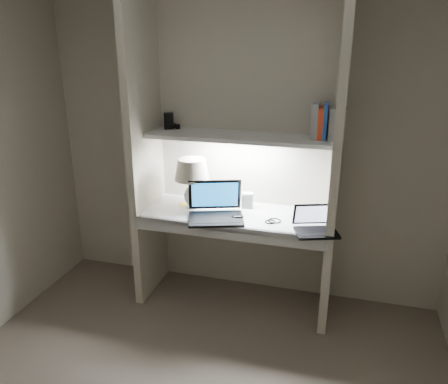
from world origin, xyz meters
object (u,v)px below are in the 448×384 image
(table_lamp, at_px, (192,175))
(book_row, at_px, (328,122))
(laptop_main, at_px, (215,210))
(laptop_netbook, at_px, (315,226))
(speaker, at_px, (248,200))

(table_lamp, relative_size, book_row, 1.57)
(laptop_main, height_order, laptop_netbook, laptop_main)
(table_lamp, height_order, speaker, table_lamp)
(laptop_netbook, height_order, speaker, laptop_netbook)
(table_lamp, distance_m, book_row, 1.10)
(table_lamp, height_order, book_row, book_row)
(speaker, height_order, book_row, book_row)
(laptop_main, bearing_deg, book_row, -0.77)
(table_lamp, height_order, laptop_netbook, table_lamp)
(laptop_main, bearing_deg, table_lamp, 130.03)
(laptop_netbook, bearing_deg, table_lamp, 149.47)
(table_lamp, height_order, laptop_main, table_lamp)
(table_lamp, distance_m, laptop_main, 0.34)
(speaker, bearing_deg, laptop_netbook, -35.42)
(table_lamp, distance_m, laptop_netbook, 1.03)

